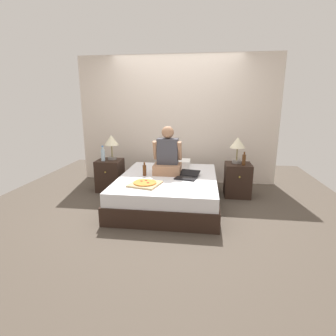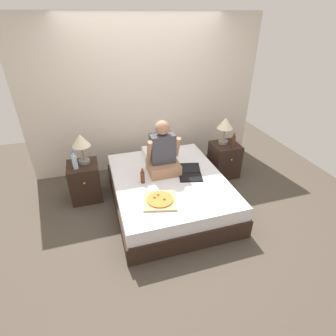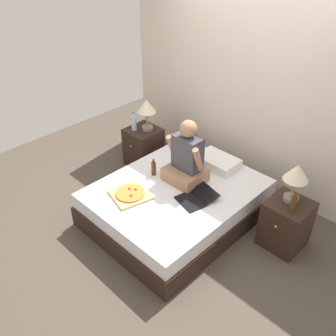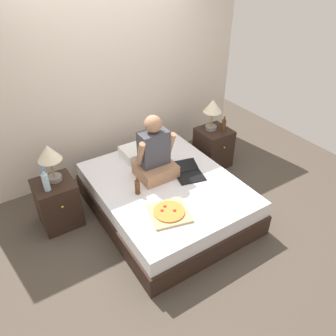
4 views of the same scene
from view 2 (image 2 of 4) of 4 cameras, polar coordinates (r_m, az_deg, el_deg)
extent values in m
plane|color=#4C4238|center=(3.97, 0.19, -7.65)|extent=(5.96, 5.96, 0.00)
cube|color=beige|center=(4.57, -4.89, 15.17)|extent=(3.96, 0.12, 2.50)
cube|color=black|center=(3.89, 0.20, -6.14)|extent=(1.57, 1.94, 0.26)
cube|color=white|center=(3.76, 0.20, -3.37)|extent=(1.52, 1.88, 0.19)
cube|color=black|center=(4.13, -17.60, -2.77)|extent=(0.44, 0.44, 0.58)
sphere|color=gold|center=(3.87, -17.76, -3.19)|extent=(0.03, 0.03, 0.03)
cylinder|color=gray|center=(4.01, -17.75, 1.44)|extent=(0.16, 0.16, 0.05)
cylinder|color=olive|center=(3.95, -18.05, 3.14)|extent=(0.02, 0.02, 0.22)
cone|color=beige|center=(3.87, -18.53, 5.77)|extent=(0.26, 0.26, 0.18)
cylinder|color=silver|center=(3.86, -19.63, 1.19)|extent=(0.07, 0.07, 0.20)
cylinder|color=silver|center=(3.80, -19.96, 2.89)|extent=(0.03, 0.03, 0.06)
cylinder|color=blue|center=(3.79, -20.06, 3.38)|extent=(0.04, 0.04, 0.02)
cube|color=black|center=(4.62, 12.11, 1.82)|extent=(0.44, 0.44, 0.58)
sphere|color=gold|center=(4.39, 13.68, 1.72)|extent=(0.03, 0.03, 0.03)
cylinder|color=gray|center=(4.50, 11.91, 5.57)|extent=(0.16, 0.16, 0.05)
cylinder|color=olive|center=(4.45, 12.10, 7.14)|extent=(0.02, 0.02, 0.22)
cone|color=beige|center=(4.37, 12.38, 9.53)|extent=(0.26, 0.26, 0.18)
cylinder|color=#512D14|center=(4.41, 14.05, 5.65)|extent=(0.06, 0.06, 0.18)
cylinder|color=#512D14|center=(4.36, 14.24, 7.02)|extent=(0.03, 0.03, 0.05)
cube|color=white|center=(4.27, -1.84, 3.48)|extent=(0.52, 0.34, 0.12)
cube|color=#A37556|center=(3.81, -1.03, 0.19)|extent=(0.44, 0.40, 0.16)
cube|color=#3F3F47|center=(3.69, -1.20, 4.30)|extent=(0.34, 0.20, 0.42)
sphere|color=#A37556|center=(3.57, -1.26, 8.76)|extent=(0.20, 0.20, 0.20)
cylinder|color=#A37556|center=(3.60, -4.06, 3.83)|extent=(0.07, 0.18, 0.32)
cylinder|color=#A37556|center=(3.69, 2.00, 4.66)|extent=(0.07, 0.18, 0.32)
cube|color=black|center=(3.71, 4.98, -2.06)|extent=(0.36, 0.29, 0.02)
cube|color=black|center=(3.87, 4.59, 0.03)|extent=(0.35, 0.26, 0.06)
cube|color=tan|center=(3.26, -1.78, -7.11)|extent=(0.49, 0.49, 0.03)
cylinder|color=#CC7F33|center=(3.25, -1.78, -6.83)|extent=(0.33, 0.33, 0.02)
cylinder|color=maroon|center=(3.26, -2.99, -6.46)|extent=(0.04, 0.04, 0.00)
cylinder|color=maroon|center=(3.23, -0.78, -6.84)|extent=(0.04, 0.04, 0.00)
cylinder|color=maroon|center=(3.31, -2.16, -5.88)|extent=(0.04, 0.04, 0.00)
cylinder|color=#4C2811|center=(3.58, -5.55, -2.01)|extent=(0.06, 0.06, 0.17)
cylinder|color=#4C2811|center=(3.52, -5.64, -0.51)|extent=(0.03, 0.03, 0.05)
camera|label=1|loc=(1.98, 90.82, -31.03)|focal=28.00mm
camera|label=3|loc=(3.39, 74.17, 21.56)|focal=40.00mm
camera|label=4|loc=(0.87, -92.81, 23.55)|focal=35.00mm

